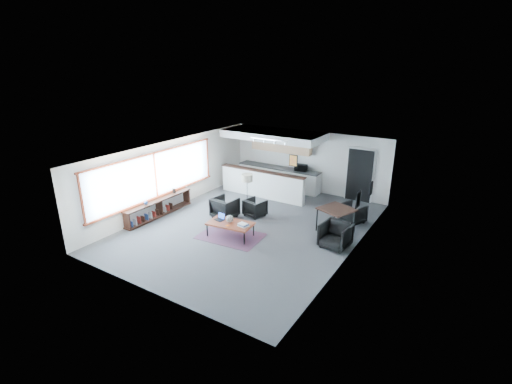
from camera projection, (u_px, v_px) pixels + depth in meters
The scene contains 21 objects.
room at pixel (250, 190), 12.23m from camera, with size 7.02×9.02×2.62m.
window at pixel (155, 176), 13.20m from camera, with size 0.10×5.95×1.66m.
console at pixel (158, 208), 13.38m from camera, with size 0.35×3.00×0.80m.
kitchenette at pixel (274, 160), 15.77m from camera, with size 4.20×1.96×2.60m.
doorway at pixel (360, 175), 14.68m from camera, with size 1.10×0.12×2.15m.
track_light at pixel (269, 140), 13.88m from camera, with size 1.60×0.07×0.15m.
wall_art_lower at pixel (358, 199), 10.73m from camera, with size 0.03×0.38×0.48m.
wall_art_upper at pixel (371, 189), 11.78m from camera, with size 0.03×0.34×0.44m.
kilim_rug at pixel (231, 236), 11.95m from camera, with size 2.12×1.54×0.01m.
coffee_table at pixel (230, 224), 11.81m from camera, with size 1.52×0.94×0.47m.
laptop at pixel (220, 218), 12.03m from camera, with size 0.34×0.30×0.22m.
ceramic_pot at pixel (230, 219), 11.80m from camera, with size 0.24×0.24×0.24m.
book_stack at pixel (243, 225), 11.55m from camera, with size 0.34×0.29×0.10m.
coaster at pixel (227, 225), 11.60m from camera, with size 0.13×0.13×0.01m.
armchair_left at pixel (225, 207), 13.28m from camera, with size 0.80×0.75×0.82m, color black.
armchair_right at pixel (255, 207), 13.43m from camera, with size 0.67×0.63×0.69m, color black.
floor_lamp at pixel (247, 179), 13.56m from camera, with size 0.44×0.44×1.45m.
dining_table at pixel (336, 211), 12.03m from camera, with size 1.25×1.25×0.82m.
dining_chair_near at pixel (335, 236), 11.16m from camera, with size 0.70×0.65×0.72m, color black.
dining_chair_far at pixel (353, 214), 12.86m from camera, with size 0.63×0.59×0.65m, color black.
microwave at pixel (301, 167), 15.68m from camera, with size 0.50×0.28×0.34m, color black.
Camera 1 is at (6.31, -9.68, 5.33)m, focal length 26.00 mm.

